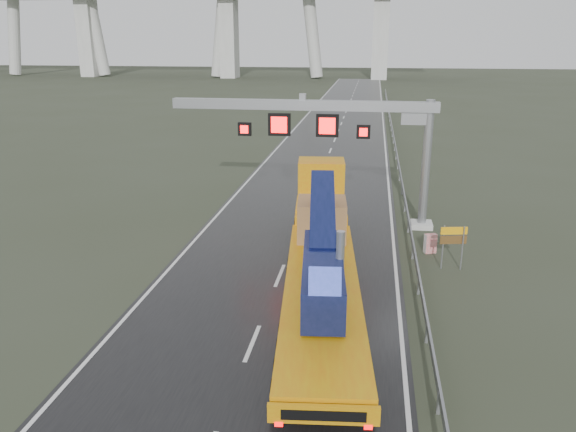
% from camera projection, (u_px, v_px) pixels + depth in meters
% --- Properties ---
extents(ground, '(400.00, 400.00, 0.00)m').
position_uv_depth(ground, '(223.00, 415.00, 16.10)').
color(ground, '#303525').
rests_on(ground, ground).
extents(road, '(11.00, 200.00, 0.02)m').
position_uv_depth(road, '(330.00, 151.00, 53.80)').
color(road, black).
rests_on(road, ground).
extents(guardrail, '(0.20, 140.00, 1.40)m').
position_uv_depth(guardrail, '(399.00, 169.00, 43.30)').
color(guardrail, slate).
rests_on(guardrail, ground).
extents(sign_gantry, '(14.90, 1.20, 7.42)m').
position_uv_depth(sign_gantry, '(340.00, 127.00, 31.06)').
color(sign_gantry, '#BABAB5').
rests_on(sign_gantry, ground).
extents(heavy_haul_truck, '(4.69, 19.74, 4.60)m').
position_uv_depth(heavy_haul_truck, '(322.00, 236.00, 25.38)').
color(heavy_haul_truck, '#CB9A0B').
rests_on(heavy_haul_truck, ground).
extents(exit_sign_pair, '(1.22, 0.29, 2.12)m').
position_uv_depth(exit_sign_pair, '(453.00, 239.00, 25.85)').
color(exit_sign_pair, '#919599').
rests_on(exit_sign_pair, ground).
extents(striped_barrier, '(0.65, 0.49, 0.98)m').
position_uv_depth(striped_barrier, '(430.00, 243.00, 28.16)').
color(striped_barrier, red).
rests_on(striped_barrier, ground).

